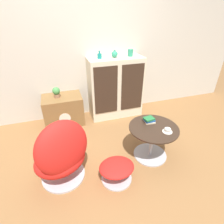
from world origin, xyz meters
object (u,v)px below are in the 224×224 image
object	(u,v)px
vase_inner_left	(115,54)
book_stack	(149,120)
sideboard	(115,88)
tv_console	(64,110)
potted_plant	(56,92)
teacup	(167,131)
vase_inner_right	(130,53)
ottoman	(117,169)
vase_leftmost	(100,56)
coffee_table	(152,138)
egg_chair	(62,154)

from	to	relation	value
vase_inner_left	book_stack	distance (m)	1.31
sideboard	tv_console	xyz separation A→B (m)	(-0.98, -0.02, -0.29)
potted_plant	teacup	xyz separation A→B (m)	(1.25, -1.38, -0.11)
vase_inner_right	ottoman	bearing A→B (deg)	-116.91
ottoman	vase_leftmost	size ratio (longest dim) A/B	3.33
tv_console	ottoman	distance (m)	1.56
vase_leftmost	book_stack	bearing A→B (deg)	-71.84
coffee_table	ottoman	bearing A→B (deg)	-158.06
egg_chair	ottoman	xyz separation A→B (m)	(0.58, -0.19, -0.23)
potted_plant	coffee_table	bearing A→B (deg)	-47.55
book_stack	vase_inner_right	bearing A→B (deg)	81.18
ottoman	book_stack	size ratio (longest dim) A/B	2.72
tv_console	teacup	xyz separation A→B (m)	(1.18, -1.38, 0.24)
ottoman	vase_inner_right	xyz separation A→B (m)	(0.76, 1.50, 0.99)
egg_chair	potted_plant	xyz separation A→B (m)	(0.03, 1.28, 0.21)
vase_leftmost	egg_chair	bearing A→B (deg)	-121.45
vase_inner_left	potted_plant	world-z (taller)	vase_inner_left
ottoman	vase_leftmost	xyz separation A→B (m)	(0.21, 1.50, 0.98)
coffee_table	vase_inner_left	world-z (taller)	vase_inner_left
sideboard	teacup	distance (m)	1.41
sideboard	vase_inner_right	distance (m)	0.66
egg_chair	book_stack	bearing A→B (deg)	8.26
egg_chair	book_stack	xyz separation A→B (m)	(1.17, 0.17, 0.12)
tv_console	egg_chair	bearing A→B (deg)	-94.51
teacup	book_stack	size ratio (longest dim) A/B	0.80
vase_inner_left	vase_inner_right	bearing A→B (deg)	0.00
tv_console	book_stack	xyz separation A→B (m)	(1.07, -1.11, 0.26)
vase_inner_left	potted_plant	xyz separation A→B (m)	(-1.03, -0.02, -0.54)
ottoman	vase_inner_right	size ratio (longest dim) A/B	3.53
vase_leftmost	vase_inner_left	distance (m)	0.26
egg_chair	vase_leftmost	distance (m)	1.70
coffee_table	sideboard	bearing A→B (deg)	94.18
book_stack	sideboard	bearing A→B (deg)	94.67
teacup	book_stack	distance (m)	0.29
sideboard	egg_chair	world-z (taller)	sideboard
egg_chair	tv_console	bearing A→B (deg)	85.49
vase_inner_left	book_stack	world-z (taller)	vase_inner_left
book_stack	potted_plant	bearing A→B (deg)	135.59
sideboard	teacup	size ratio (longest dim) A/B	8.97
vase_leftmost	teacup	world-z (taller)	vase_leftmost
vase_inner_right	teacup	bearing A→B (deg)	-92.71
vase_inner_right	book_stack	size ratio (longest dim) A/B	0.77
vase_inner_right	book_stack	world-z (taller)	vase_inner_right
egg_chair	ottoman	world-z (taller)	egg_chair
egg_chair	potted_plant	distance (m)	1.30
sideboard	vase_inner_right	size ratio (longest dim) A/B	9.26
potted_plant	book_stack	bearing A→B (deg)	-44.41
vase_leftmost	book_stack	size ratio (longest dim) A/B	0.82
tv_console	potted_plant	distance (m)	0.36
coffee_table	book_stack	size ratio (longest dim) A/B	4.18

